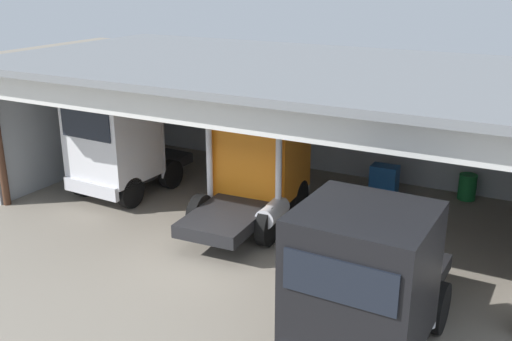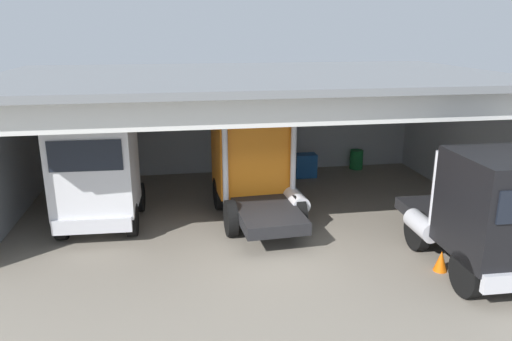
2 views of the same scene
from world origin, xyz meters
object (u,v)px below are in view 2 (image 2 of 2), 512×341
oil_drum (356,159)px  tool_cart (305,165)px  truck_white_left_bay (96,171)px  truck_orange_yard_outside (254,165)px  traffic_cone (441,261)px  truck_black_right_bay (491,213)px

oil_drum → tool_cart: 2.72m
truck_white_left_bay → truck_orange_yard_outside: size_ratio=0.88×
oil_drum → tool_cart: bearing=-162.9°
truck_white_left_bay → truck_orange_yard_outside: truck_white_left_bay is taller
truck_white_left_bay → oil_drum: (10.45, 5.14, -1.49)m
traffic_cone → truck_black_right_bay: bearing=-22.9°
traffic_cone → tool_cart: bearing=98.7°
tool_cart → oil_drum: bearing=17.1°
truck_orange_yard_outside → truck_black_right_bay: (5.12, -5.21, -0.01)m
truck_white_left_bay → tool_cart: bearing=-148.8°
truck_white_left_bay → tool_cart: truck_white_left_bay is taller
truck_orange_yard_outside → traffic_cone: truck_orange_yard_outside is taller
truck_white_left_bay → oil_drum: bearing=-151.5°
tool_cart → truck_black_right_bay: bearing=-76.0°
oil_drum → tool_cart: (-2.60, -0.80, 0.07)m
truck_orange_yard_outside → tool_cart: (2.85, 3.89, -1.24)m
truck_white_left_bay → truck_black_right_bay: truck_white_left_bay is taller
truck_orange_yard_outside → truck_white_left_bay: bearing=-178.2°
truck_orange_yard_outside → truck_black_right_bay: 7.31m
truck_black_right_bay → tool_cart: 9.46m
truck_black_right_bay → truck_orange_yard_outside: bearing=-44.2°
truck_black_right_bay → oil_drum: bearing=-90.5°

